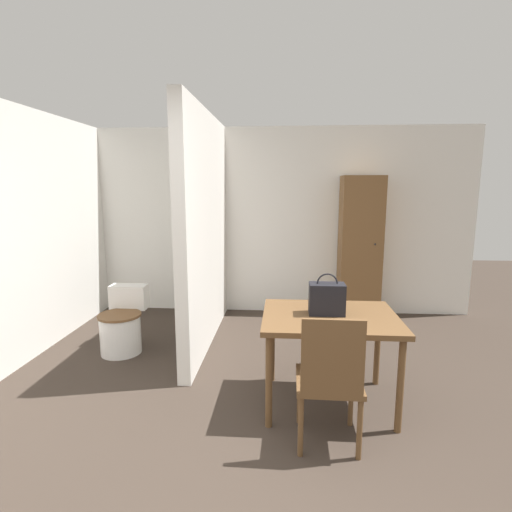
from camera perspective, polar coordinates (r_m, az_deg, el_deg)
The scene contains 8 objects.
wall_back at distance 5.49m, azimuth 1.33°, elevation 4.95°, with size 5.53×0.12×2.50m.
wall_left at distance 4.38m, azimuth -32.18°, elevation 2.16°, with size 0.12×4.79×2.50m.
partition_wall at distance 4.41m, azimuth -7.20°, elevation 3.65°, with size 0.12×2.21×2.50m.
dining_table at distance 3.21m, azimuth 10.49°, elevation -9.69°, with size 1.04×0.82×0.74m.
wooden_chair at distance 2.76m, azimuth 10.50°, elevation -16.64°, with size 0.44×0.44×0.94m.
toilet at distance 4.50m, azimuth -18.55°, elevation -9.40°, with size 0.44×0.59×0.66m.
handbag at distance 3.17m, azimuth 10.08°, elevation -5.98°, with size 0.28×0.16×0.33m.
wooden_cabinet at distance 5.33m, azimuth 14.60°, elevation 1.00°, with size 0.52×0.44×1.86m.
Camera 1 is at (0.26, -1.61, 1.73)m, focal length 28.00 mm.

